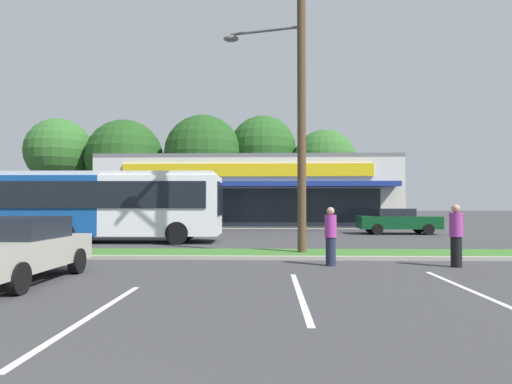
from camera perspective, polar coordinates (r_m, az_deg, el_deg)
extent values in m
cube|color=#386B28|center=(15.62, -8.18, -7.84)|extent=(56.00, 2.20, 0.12)
cube|color=#99968C|center=(14.43, -9.02, -8.36)|extent=(56.00, 0.24, 0.12)
cube|color=silver|center=(7.70, -20.49, -14.73)|extent=(0.12, 4.80, 0.01)
cube|color=silver|center=(8.96, 5.66, -12.93)|extent=(0.12, 4.80, 0.01)
cube|color=silver|center=(10.29, 25.82, -11.30)|extent=(0.12, 4.80, 0.01)
cube|color=beige|center=(37.22, -0.69, -0.36)|extent=(22.34, 11.55, 5.12)
cube|color=black|center=(31.40, -1.12, -2.00)|extent=(18.77, 0.08, 2.66)
cube|color=navy|center=(30.77, -1.18, 1.04)|extent=(21.00, 1.40, 0.35)
cube|color=gold|center=(31.45, -1.12, 2.85)|extent=(17.87, 0.16, 0.92)
cube|color=slate|center=(37.37, -0.69, 3.80)|extent=(22.34, 11.55, 0.30)
cylinder|color=#473323|center=(51.64, -24.15, -0.72)|extent=(0.44, 0.44, 4.83)
sphere|color=#2D6026|center=(51.94, -24.08, 4.84)|extent=(6.97, 6.97, 6.97)
cylinder|color=#473323|center=(48.94, -16.62, -1.47)|extent=(0.44, 0.44, 3.61)
sphere|color=#1E4719|center=(49.18, -16.58, 4.21)|extent=(8.15, 8.15, 8.15)
cylinder|color=#473323|center=(46.17, -6.87, -1.25)|extent=(0.44, 0.44, 4.04)
sphere|color=#1E4719|center=(46.46, -6.85, 4.95)|extent=(8.01, 8.01, 8.01)
cylinder|color=#473323|center=(47.36, 0.89, -0.70)|extent=(0.44, 0.44, 4.99)
sphere|color=#23511E|center=(47.72, 0.89, 5.54)|extent=(7.17, 7.17, 7.17)
cylinder|color=#473323|center=(46.51, 8.85, -1.44)|extent=(0.44, 0.44, 3.73)
sphere|color=#2D6026|center=(46.72, 8.83, 3.91)|extent=(6.64, 6.64, 6.64)
cylinder|color=#4C3826|center=(15.81, 5.89, 12.22)|extent=(0.30, 0.30, 11.07)
cylinder|color=#59595B|center=(16.81, 1.22, 20.07)|extent=(2.54, 0.74, 0.10)
ellipsoid|color=#59595B|center=(17.11, -3.24, 19.14)|extent=(0.56, 0.32, 0.24)
cube|color=#144793|center=(23.02, -26.20, -1.58)|extent=(6.46, 2.65, 2.70)
cube|color=silver|center=(21.03, -11.87, -1.73)|extent=(5.29, 2.63, 2.70)
cube|color=silver|center=(22.00, -20.04, 2.12)|extent=(11.24, 2.46, 0.20)
cube|color=black|center=(20.75, -21.35, -0.31)|extent=(10.74, 0.22, 1.19)
cube|color=black|center=(20.62, -4.64, -0.86)|extent=(0.09, 2.17, 1.51)
cylinder|color=black|center=(22.05, -8.99, -4.85)|extent=(1.00, 0.31, 1.00)
cylinder|color=black|center=(19.75, -10.15, -5.23)|extent=(1.00, 0.31, 1.00)
cylinder|color=black|center=(23.40, -21.09, -4.58)|extent=(1.00, 0.31, 1.00)
cylinder|color=black|center=(21.25, -23.45, -4.87)|extent=(1.00, 0.31, 1.00)
cylinder|color=black|center=(24.78, -28.02, -4.33)|extent=(1.00, 0.31, 1.00)
cube|color=#9E998C|center=(11.46, -28.85, -7.00)|extent=(1.86, 4.29, 0.65)
cube|color=black|center=(11.60, -28.27, -4.08)|extent=(1.64, 1.93, 0.50)
cylinder|color=black|center=(9.91, -28.35, -9.79)|extent=(0.22, 0.64, 0.64)
cylinder|color=black|center=(12.27, -22.07, -8.24)|extent=(0.22, 0.64, 0.64)
cylinder|color=black|center=(13.08, -29.26, -7.74)|extent=(0.22, 0.64, 0.64)
cube|color=#0C3F1E|center=(27.53, 17.88, -3.75)|extent=(4.67, 1.79, 0.74)
cube|color=black|center=(27.45, 17.40, -2.52)|extent=(2.10, 1.58, 0.45)
cylinder|color=black|center=(28.79, 20.19, -4.36)|extent=(0.64, 0.22, 0.64)
cylinder|color=black|center=(27.18, 21.33, -4.52)|extent=(0.64, 0.22, 0.64)
cylinder|color=black|center=(28.00, 14.55, -4.49)|extent=(0.64, 0.22, 0.64)
cylinder|color=black|center=(26.35, 15.38, -4.67)|extent=(0.64, 0.22, 0.64)
cylinder|color=#1E2338|center=(12.98, 9.61, -7.57)|extent=(0.29, 0.29, 0.81)
cylinder|color=#99338C|center=(12.93, 9.59, -4.36)|extent=(0.34, 0.34, 0.64)
sphere|color=tan|center=(12.91, 9.58, -2.43)|extent=(0.22, 0.22, 0.22)
cylinder|color=black|center=(13.73, 24.41, -7.05)|extent=(0.30, 0.30, 0.85)
cylinder|color=#99338C|center=(13.68, 24.38, -3.86)|extent=(0.35, 0.35, 0.67)
sphere|color=tan|center=(13.67, 24.36, -1.96)|extent=(0.23, 0.23, 0.23)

